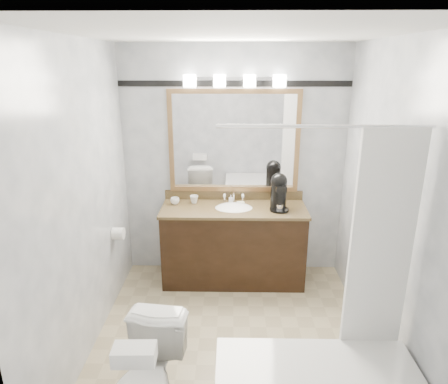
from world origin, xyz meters
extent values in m
cube|color=tan|center=(0.00, 0.00, -0.01)|extent=(2.40, 2.60, 0.01)
cube|color=white|center=(0.00, 0.00, 2.50)|extent=(2.40, 2.60, 0.01)
cube|color=silver|center=(0.00, 1.30, 1.25)|extent=(2.40, 0.01, 2.50)
cube|color=silver|center=(0.00, -1.30, 1.25)|extent=(2.40, 0.01, 2.50)
cube|color=silver|center=(-1.20, 0.00, 1.25)|extent=(0.01, 2.60, 2.50)
cube|color=silver|center=(1.20, 0.00, 1.25)|extent=(0.01, 2.60, 2.50)
cube|color=black|center=(0.00, 1.01, 0.41)|extent=(1.50, 0.55, 0.82)
cube|color=olive|center=(0.00, 1.01, 0.83)|extent=(1.53, 0.58, 0.03)
cube|color=olive|center=(0.00, 1.29, 0.90)|extent=(1.53, 0.03, 0.10)
ellipsoid|color=white|center=(0.00, 1.01, 0.82)|extent=(0.44, 0.34, 0.14)
cube|color=olive|center=(0.00, 1.28, 2.02)|extent=(1.40, 0.04, 0.05)
cube|color=olive|center=(0.00, 1.28, 0.97)|extent=(1.40, 0.04, 0.05)
cube|color=olive|center=(-0.68, 1.28, 1.50)|extent=(0.05, 0.04, 1.00)
cube|color=olive|center=(0.68, 1.28, 1.50)|extent=(0.05, 0.04, 1.00)
cube|color=white|center=(0.00, 1.29, 1.50)|extent=(1.30, 0.01, 1.00)
cube|color=silver|center=(0.00, 1.27, 2.15)|extent=(0.90, 0.05, 0.03)
cube|color=white|center=(-0.45, 1.22, 2.13)|extent=(0.12, 0.12, 0.12)
cube|color=white|center=(-0.15, 1.22, 2.13)|extent=(0.12, 0.12, 0.12)
cube|color=white|center=(0.15, 1.22, 2.13)|extent=(0.12, 0.12, 0.12)
cube|color=white|center=(0.45, 1.22, 2.13)|extent=(0.12, 0.12, 0.12)
cube|color=black|center=(0.00, 1.29, 2.10)|extent=(2.40, 0.01, 0.06)
cylinder|color=silver|center=(0.53, -0.54, 1.95)|extent=(1.30, 0.02, 0.02)
cube|color=white|center=(0.95, -0.55, 1.18)|extent=(0.40, 0.04, 1.55)
cylinder|color=white|center=(-1.14, 0.66, 0.70)|extent=(0.11, 0.12, 0.12)
cube|color=white|center=(-0.56, -1.12, 0.77)|extent=(0.24, 0.14, 0.10)
cylinder|color=black|center=(0.47, 0.94, 0.86)|extent=(0.20, 0.20, 0.02)
cylinder|color=black|center=(0.46, 1.00, 1.00)|extent=(0.16, 0.16, 0.29)
sphere|color=black|center=(0.46, 1.00, 1.15)|extent=(0.17, 0.17, 0.17)
cube|color=black|center=(0.47, 0.92, 1.10)|extent=(0.12, 0.12, 0.05)
cylinder|color=silver|center=(0.47, 0.92, 0.89)|extent=(0.07, 0.07, 0.07)
imported|color=white|center=(-0.63, 1.11, 0.89)|extent=(0.11, 0.11, 0.07)
imported|color=white|center=(-0.43, 1.15, 0.89)|extent=(0.12, 0.12, 0.08)
imported|color=white|center=(-0.03, 1.15, 0.90)|extent=(0.05, 0.05, 0.09)
cube|color=beige|center=(0.08, 1.13, 0.86)|extent=(0.08, 0.07, 0.02)
camera|label=1|loc=(-0.03, -2.93, 2.32)|focal=32.00mm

